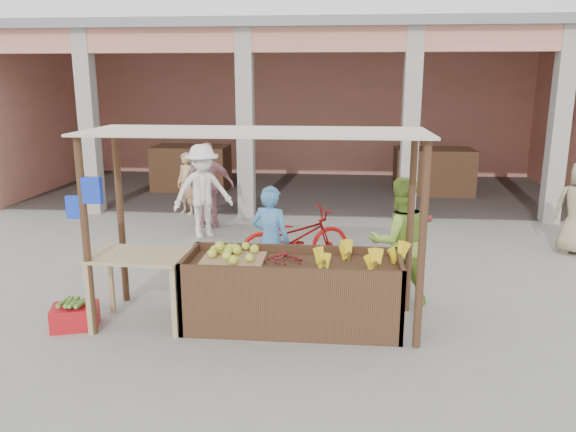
# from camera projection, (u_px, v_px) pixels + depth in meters

# --- Properties ---
(ground) EXTENTS (60.00, 60.00, 0.00)m
(ground) POSITION_uv_depth(u_px,v_px,m) (253.00, 323.00, 6.99)
(ground) COLOR gray
(ground) RESTS_ON ground
(market_building) EXTENTS (14.40, 6.40, 4.20)m
(market_building) POSITION_uv_depth(u_px,v_px,m) (304.00, 89.00, 14.98)
(market_building) COLOR #E38576
(market_building) RESTS_ON ground
(fruit_stall) EXTENTS (2.60, 0.95, 0.80)m
(fruit_stall) POSITION_uv_depth(u_px,v_px,m) (293.00, 295.00, 6.85)
(fruit_stall) COLOR #4F341F
(fruit_stall) RESTS_ON ground
(stall_awning) EXTENTS (4.09, 1.35, 2.39)m
(stall_awning) POSITION_uv_depth(u_px,v_px,m) (250.00, 165.00, 6.58)
(stall_awning) COLOR #4F341F
(stall_awning) RESTS_ON ground
(banana_heap) EXTENTS (1.02, 0.56, 0.19)m
(banana_heap) POSITION_uv_depth(u_px,v_px,m) (360.00, 258.00, 6.66)
(banana_heap) COLOR yellow
(banana_heap) RESTS_ON fruit_stall
(melon_tray) EXTENTS (0.75, 0.65, 0.20)m
(melon_tray) POSITION_uv_depth(u_px,v_px,m) (233.00, 256.00, 6.75)
(melon_tray) COLOR #9D7851
(melon_tray) RESTS_ON fruit_stall
(berry_heap) EXTENTS (0.49, 0.40, 0.16)m
(berry_heap) POSITION_uv_depth(u_px,v_px,m) (283.00, 257.00, 6.74)
(berry_heap) COLOR maroon
(berry_heap) RESTS_ON fruit_stall
(side_table) EXTENTS (1.16, 0.80, 0.91)m
(side_table) POSITION_uv_depth(u_px,v_px,m) (139.00, 265.00, 6.79)
(side_table) COLOR tan
(side_table) RESTS_ON ground
(papaya_pile) EXTENTS (0.66, 0.38, 0.19)m
(papaya_pile) POSITION_uv_depth(u_px,v_px,m) (138.00, 246.00, 6.74)
(papaya_pile) COLOR #428B2D
(papaya_pile) RESTS_ON side_table
(red_crate) EXTENTS (0.63, 0.53, 0.28)m
(red_crate) POSITION_uv_depth(u_px,v_px,m) (75.00, 317.00, 6.85)
(red_crate) COLOR red
(red_crate) RESTS_ON ground
(plantain_bundle) EXTENTS (0.42, 0.29, 0.08)m
(plantain_bundle) POSITION_uv_depth(u_px,v_px,m) (74.00, 303.00, 6.81)
(plantain_bundle) COLOR #5B8C32
(plantain_bundle) RESTS_ON red_crate
(produce_sacks) EXTENTS (0.80, 0.75, 0.61)m
(produce_sacks) POSITION_uv_depth(u_px,v_px,m) (421.00, 207.00, 11.98)
(produce_sacks) COLOR maroon
(produce_sacks) RESTS_ON ground
(vendor_blue) EXTENTS (0.74, 0.64, 1.66)m
(vendor_blue) POSITION_uv_depth(u_px,v_px,m) (271.00, 237.00, 7.79)
(vendor_blue) COLOR #4F96DB
(vendor_blue) RESTS_ON ground
(vendor_green) EXTENTS (0.97, 0.71, 1.82)m
(vendor_green) POSITION_uv_depth(u_px,v_px,m) (399.00, 238.00, 7.45)
(vendor_green) COLOR #96C143
(vendor_green) RESTS_ON ground
(motorcycle) EXTENTS (1.30, 1.99, 0.99)m
(motorcycle) POSITION_uv_depth(u_px,v_px,m) (295.00, 236.00, 9.07)
(motorcycle) COLOR #A90F0B
(motorcycle) RESTS_ON ground
(shopper_a) EXTENTS (1.38, 1.16, 1.93)m
(shopper_a) POSITION_uv_depth(u_px,v_px,m) (203.00, 188.00, 10.63)
(shopper_a) COLOR white
(shopper_a) RESTS_ON ground
(shopper_b) EXTENTS (1.15, 0.70, 1.86)m
(shopper_b) POSITION_uv_depth(u_px,v_px,m) (208.00, 183.00, 11.32)
(shopper_b) COLOR #CB848D
(shopper_b) RESTS_ON ground
(shopper_e) EXTENTS (0.67, 0.63, 1.45)m
(shopper_e) POSITION_uv_depth(u_px,v_px,m) (186.00, 182.00, 12.50)
(shopper_e) COLOR tan
(shopper_e) RESTS_ON ground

